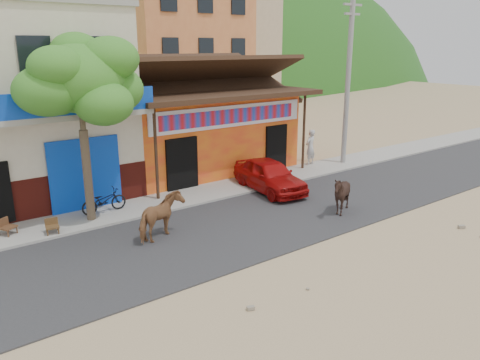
# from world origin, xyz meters

# --- Properties ---
(ground) EXTENTS (120.00, 120.00, 0.00)m
(ground) POSITION_xyz_m (0.00, 0.00, 0.00)
(ground) COLOR #9E825B
(ground) RESTS_ON ground
(road) EXTENTS (60.00, 5.00, 0.04)m
(road) POSITION_xyz_m (0.00, 2.50, 0.02)
(road) COLOR #28282B
(road) RESTS_ON ground
(sidewalk) EXTENTS (60.00, 2.00, 0.12)m
(sidewalk) POSITION_xyz_m (0.00, 6.00, 0.06)
(sidewalk) COLOR gray
(sidewalk) RESTS_ON ground
(dance_club) EXTENTS (8.00, 6.00, 3.60)m
(dance_club) POSITION_xyz_m (2.00, 10.00, 1.80)
(dance_club) COLOR orange
(dance_club) RESTS_ON ground
(cafe_building) EXTENTS (7.00, 6.00, 7.00)m
(cafe_building) POSITION_xyz_m (-5.50, 10.00, 3.50)
(cafe_building) COLOR beige
(cafe_building) RESTS_ON ground
(apartment_front) EXTENTS (9.00, 9.00, 12.00)m
(apartment_front) POSITION_xyz_m (9.00, 24.00, 6.00)
(apartment_front) COLOR #CC723F
(apartment_front) RESTS_ON ground
(apartment_rear) EXTENTS (8.00, 8.00, 10.00)m
(apartment_rear) POSITION_xyz_m (18.00, 30.00, 5.00)
(apartment_rear) COLOR tan
(apartment_rear) RESTS_ON ground
(tree) EXTENTS (3.00, 3.00, 6.00)m
(tree) POSITION_xyz_m (-4.60, 5.80, 3.12)
(tree) COLOR #2D721E
(tree) RESTS_ON sidewalk
(utility_pole) EXTENTS (0.24, 0.24, 8.00)m
(utility_pole) POSITION_xyz_m (8.20, 6.00, 4.12)
(utility_pole) COLOR gray
(utility_pole) RESTS_ON sidewalk
(cow_tan) EXTENTS (1.79, 1.38, 1.37)m
(cow_tan) POSITION_xyz_m (-3.40, 3.10, 0.73)
(cow_tan) COLOR #915F3A
(cow_tan) RESTS_ON road
(cow_dark) EXTENTS (1.51, 1.41, 1.40)m
(cow_dark) POSITION_xyz_m (2.61, 1.26, 0.74)
(cow_dark) COLOR black
(cow_dark) RESTS_ON road
(red_car) EXTENTS (2.04, 3.99, 1.30)m
(red_car) POSITION_xyz_m (2.36, 4.80, 0.69)
(red_car) COLOR #A50C0B
(red_car) RESTS_ON road
(scooter) EXTENTS (1.59, 0.58, 0.83)m
(scooter) POSITION_xyz_m (-4.00, 6.16, 0.54)
(scooter) COLOR black
(scooter) RESTS_ON sidewalk
(pedestrian) EXTENTS (0.70, 0.54, 1.71)m
(pedestrian) POSITION_xyz_m (6.58, 6.70, 0.97)
(pedestrian) COLOR #BABABA
(pedestrian) RESTS_ON sidewalk
(cafe_chair_left) EXTENTS (0.45, 0.45, 0.84)m
(cafe_chair_left) POSITION_xyz_m (-6.00, 5.30, 0.54)
(cafe_chair_left) COLOR #4B3219
(cafe_chair_left) RESTS_ON sidewalk
(cafe_chair_right) EXTENTS (0.60, 0.60, 0.93)m
(cafe_chair_right) POSITION_xyz_m (-7.12, 6.03, 0.59)
(cafe_chair_right) COLOR #472717
(cafe_chair_right) RESTS_ON sidewalk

